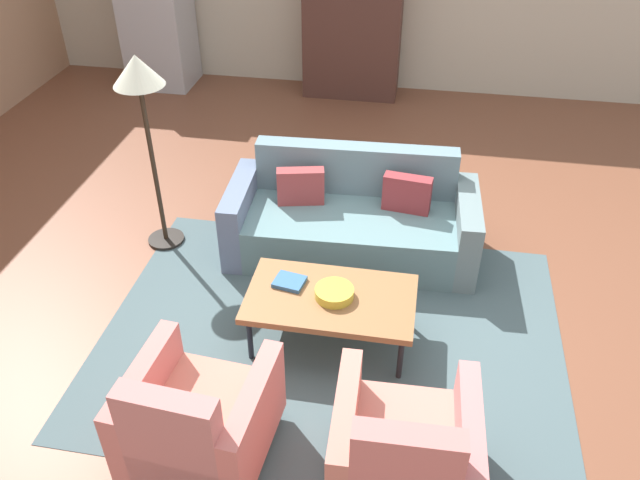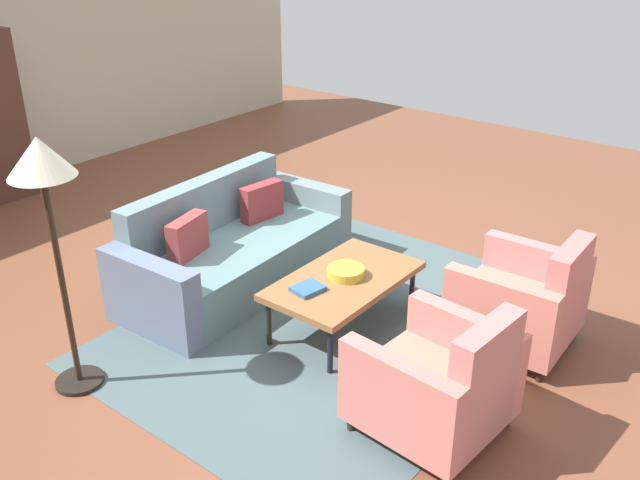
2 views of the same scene
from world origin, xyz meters
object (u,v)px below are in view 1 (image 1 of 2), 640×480
fruit_bowl (334,293)px  couch (352,219)px  armchair_right (404,455)px  book_stack (289,282)px  armchair_left (196,424)px  refrigerator (156,14)px  cabinet (353,24)px  floor_lamp (140,90)px  coffee_table (331,300)px

fruit_bowl → couch: bearing=91.4°
fruit_bowl → armchair_right: bearing=-63.7°
fruit_bowl → book_stack: (-0.34, 0.09, -0.02)m
armchair_left → refrigerator: size_ratio=0.48×
book_stack → refrigerator: 5.17m
cabinet → armchair_left: bearing=-91.3°
fruit_bowl → floor_lamp: (-1.69, 0.98, 0.98)m
book_stack → floor_lamp: (-1.35, 0.89, 1.00)m
armchair_left → refrigerator: 6.16m
fruit_bowl → cabinet: 4.63m
refrigerator → floor_lamp: size_ratio=1.08×
armchair_left → book_stack: bearing=81.6°
book_stack → refrigerator: refrigerator is taller
armchair_right → refrigerator: bearing=120.7°
cabinet → couch: bearing=-82.1°
floor_lamp → refrigerator: bearing=111.1°
couch → book_stack: bearing=71.5°
coffee_table → armchair_right: armchair_right is taller
coffee_table → armchair_right: 1.31m
couch → cabinet: cabinet is taller
fruit_bowl → cabinet: (-0.50, 4.58, 0.44)m
coffee_table → armchair_left: bearing=-117.4°
armchair_left → fruit_bowl: size_ratio=3.17×
couch → book_stack: (-0.31, -1.10, 0.15)m
fruit_bowl → cabinet: size_ratio=0.15×
armchair_left → cabinet: 5.78m
coffee_table → book_stack: bearing=164.8°
book_stack → cabinet: 4.52m
book_stack → couch: bearing=74.1°
coffee_table → refrigerator: (-3.01, 4.48, 0.54)m
armchair_right → refrigerator: 6.73m
floor_lamp → coffee_table: bearing=-30.5°
coffee_table → fruit_bowl: fruit_bowl is taller
couch → armchair_left: 2.43m
coffee_table → cabinet: size_ratio=0.67×
armchair_left → fruit_bowl: 1.33m
floor_lamp → fruit_bowl: bearing=-30.1°
book_stack → floor_lamp: floor_lamp is taller
couch → refrigerator: size_ratio=1.16×
coffee_table → refrigerator: refrigerator is taller
floor_lamp → couch: bearing=7.1°
cabinet → fruit_bowl: bearing=-83.8°
armchair_left → fruit_bowl: armchair_left is taller
book_stack → cabinet: size_ratio=0.13×
coffee_table → fruit_bowl: bearing=0.0°
cabinet → floor_lamp: bearing=-108.3°
couch → armchair_left: size_ratio=2.43×
armchair_left → book_stack: (0.29, 1.25, 0.10)m
armchair_right → cabinet: cabinet is taller
couch → refrigerator: (-3.01, 3.29, 0.64)m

